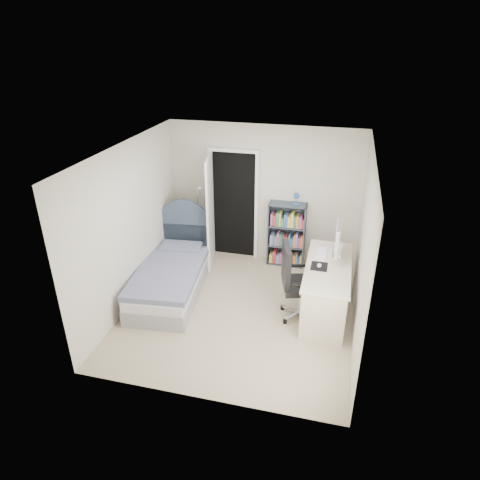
% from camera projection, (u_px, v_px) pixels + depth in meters
% --- Properties ---
extents(room_shell, '(3.50, 3.70, 2.60)m').
position_uv_depth(room_shell, '(239.00, 238.00, 6.05)').
color(room_shell, gray).
rests_on(room_shell, ground).
extents(door, '(0.92, 0.82, 2.06)m').
position_uv_depth(door, '(219.00, 208.00, 7.63)').
color(door, black).
rests_on(door, ground).
extents(bed, '(1.17, 2.13, 1.26)m').
position_uv_depth(bed, '(172.00, 275.00, 7.01)').
color(bed, gray).
rests_on(bed, ground).
extents(nightstand, '(0.40, 0.40, 0.59)m').
position_uv_depth(nightstand, '(184.00, 235.00, 8.15)').
color(nightstand, tan).
rests_on(nightstand, ground).
extents(floor_lamp, '(0.21, 0.21, 1.46)m').
position_uv_depth(floor_lamp, '(200.00, 230.00, 7.82)').
color(floor_lamp, silver).
rests_on(floor_lamp, ground).
extents(bookcase, '(0.66, 0.28, 1.40)m').
position_uv_depth(bookcase, '(287.00, 236.00, 7.70)').
color(bookcase, '#3B4450').
rests_on(bookcase, ground).
extents(desk, '(0.66, 1.64, 1.35)m').
position_uv_depth(desk, '(327.00, 286.00, 6.42)').
color(desk, beige).
rests_on(desk, ground).
extents(office_chair, '(0.65, 0.67, 1.19)m').
position_uv_depth(office_chair, '(295.00, 279.00, 6.20)').
color(office_chair, silver).
rests_on(office_chair, ground).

